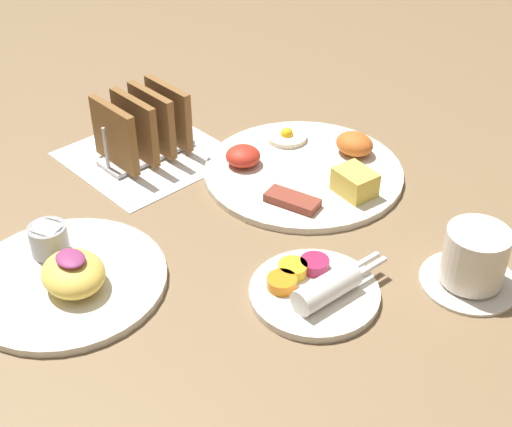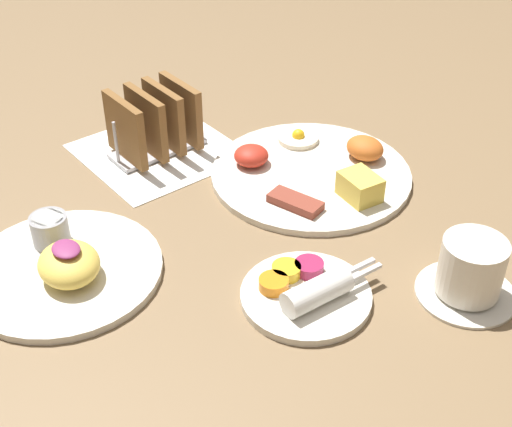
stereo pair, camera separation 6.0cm
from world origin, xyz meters
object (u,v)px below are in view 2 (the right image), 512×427
(toast_rack, at_px, (155,123))
(plate_foreground, at_px, (64,264))
(plate_breakfast, at_px, (314,171))
(plate_condiments, at_px, (306,292))
(coffee_cup, at_px, (470,272))

(toast_rack, bearing_deg, plate_foreground, -54.43)
(plate_breakfast, distance_m, plate_condiments, 0.27)
(plate_breakfast, bearing_deg, coffee_cup, -6.38)
(toast_rack, distance_m, coffee_cup, 0.52)
(plate_foreground, relative_size, coffee_cup, 2.03)
(plate_breakfast, bearing_deg, plate_condiments, -44.56)
(plate_condiments, distance_m, coffee_cup, 0.19)
(plate_breakfast, bearing_deg, plate_foreground, -94.52)
(toast_rack, bearing_deg, plate_breakfast, 34.36)
(plate_breakfast, xyz_separation_m, coffee_cup, (0.30, -0.03, 0.03))
(plate_breakfast, height_order, plate_foreground, plate_foreground)
(plate_breakfast, relative_size, coffee_cup, 2.47)
(toast_rack, relative_size, coffee_cup, 1.23)
(plate_breakfast, distance_m, toast_rack, 0.26)
(plate_foreground, bearing_deg, coffee_cup, 46.73)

